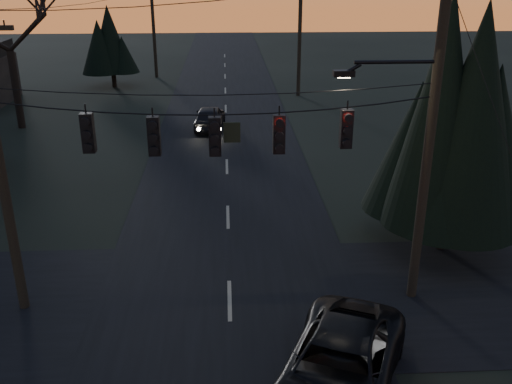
{
  "coord_description": "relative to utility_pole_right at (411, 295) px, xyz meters",
  "views": [
    {
      "loc": [
        -0.0,
        -4.56,
        9.37
      ],
      "look_at": [
        0.8,
        10.14,
        3.42
      ],
      "focal_mm": 40.0,
      "sensor_mm": 36.0,
      "label": 1
    }
  ],
  "objects": [
    {
      "name": "main_road",
      "position": [
        -5.5,
        10.0,
        0.01
      ],
      "size": [
        8.0,
        120.0,
        0.02
      ],
      "primitive_type": "cube",
      "color": "black",
      "rests_on": "ground"
    },
    {
      "name": "cross_road",
      "position": [
        -5.5,
        0.0,
        0.01
      ],
      "size": [
        60.0,
        7.0,
        0.02
      ],
      "primitive_type": "cube",
      "color": "black",
      "rests_on": "ground"
    },
    {
      "name": "utility_pole_right",
      "position": [
        0.0,
        0.0,
        0.0
      ],
      "size": [
        5.0,
        0.3,
        10.0
      ],
      "primitive_type": null,
      "color": "black",
      "rests_on": "ground"
    },
    {
      "name": "utility_pole_left",
      "position": [
        -11.5,
        0.0,
        0.0
      ],
      "size": [
        1.8,
        0.3,
        8.5
      ],
      "primitive_type": null,
      "color": "black",
      "rests_on": "ground"
    },
    {
      "name": "utility_pole_far_r",
      "position": [
        0.0,
        28.0,
        0.0
      ],
      "size": [
        1.8,
        0.3,
        8.5
      ],
      "primitive_type": null,
      "color": "black",
      "rests_on": "ground"
    },
    {
      "name": "utility_pole_far_l",
      "position": [
        -11.5,
        36.0,
        0.0
      ],
      "size": [
        0.3,
        0.3,
        8.0
      ],
      "primitive_type": null,
      "color": "black",
      "rests_on": "ground"
    },
    {
      "name": "span_signal_assembly",
      "position": [
        -5.74,
        0.0,
        5.18
      ],
      "size": [
        11.5,
        0.44,
        1.67
      ],
      "color": "black",
      "rests_on": "ground"
    },
    {
      "name": "evergreen_right",
      "position": [
        1.98,
        3.0,
        4.65
      ],
      "size": [
        4.3,
        4.3,
        8.11
      ],
      "color": "black",
      "rests_on": "ground"
    },
    {
      "name": "bare_tree_dist",
      "position": [
        -17.95,
        19.91,
        6.45
      ],
      "size": [
        6.81,
        6.81,
        9.23
      ],
      "color": "black",
      "rests_on": "ground"
    },
    {
      "name": "evergreen_dist",
      "position": [
        -14.45,
        31.96,
        3.41
      ],
      "size": [
        3.94,
        3.94,
        5.63
      ],
      "color": "black",
      "rests_on": "ground"
    },
    {
      "name": "suv_near",
      "position": [
        -3.04,
        -4.14,
        0.74
      ],
      "size": [
        4.41,
        5.89,
        1.49
      ],
      "primitive_type": "imported",
      "rotation": [
        0.0,
        0.0,
        -0.41
      ],
      "color": "black",
      "rests_on": "ground"
    },
    {
      "name": "sedan_oncoming_a",
      "position": [
        -6.47,
        18.99,
        0.71
      ],
      "size": [
        1.98,
        4.28,
        1.42
      ],
      "primitive_type": "imported",
      "rotation": [
        0.0,
        0.0,
        3.07
      ],
      "color": "black",
      "rests_on": "ground"
    }
  ]
}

